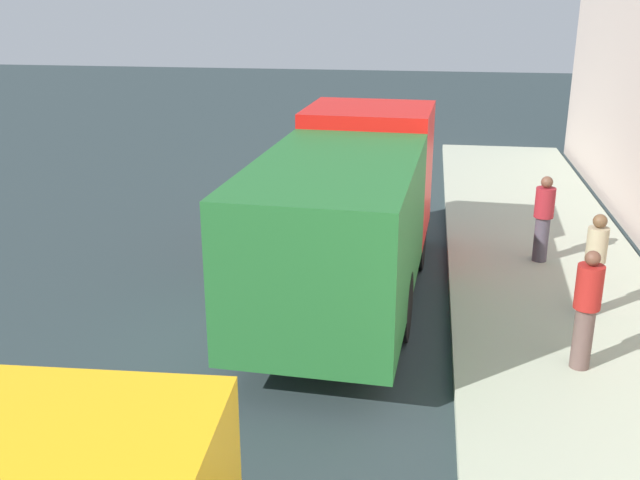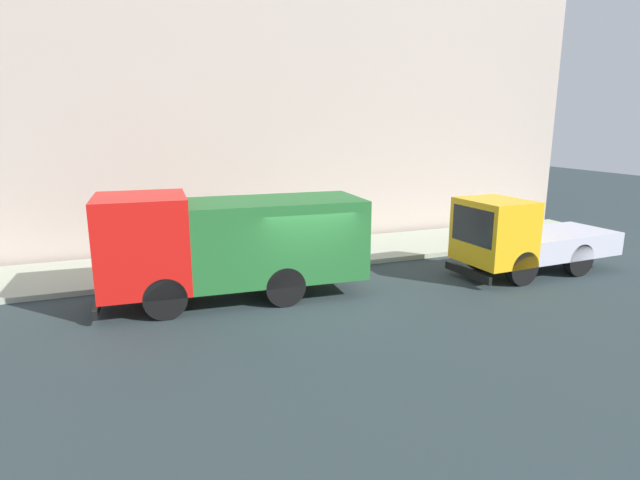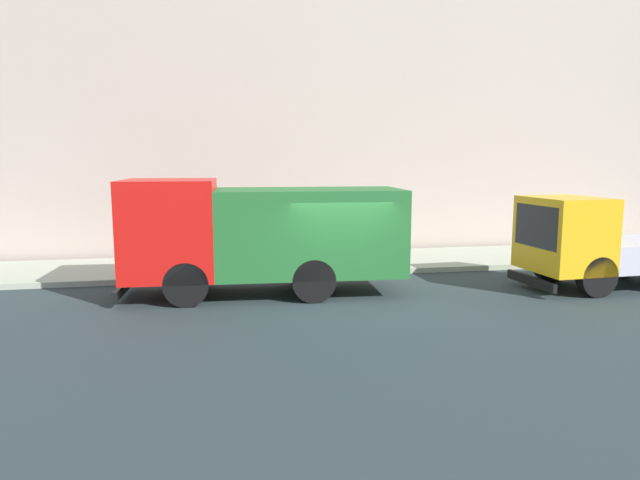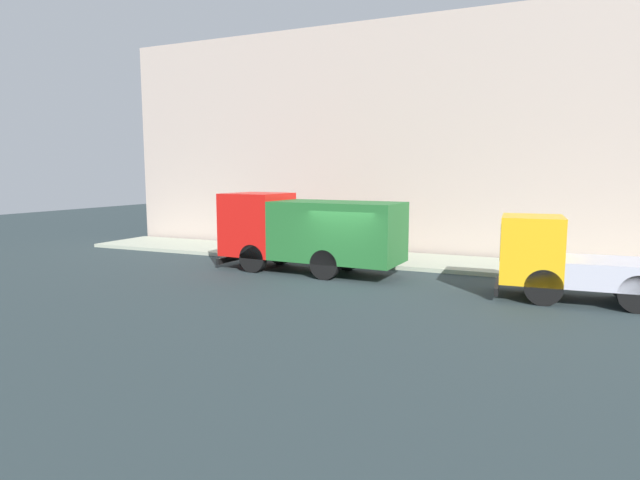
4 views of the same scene
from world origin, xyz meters
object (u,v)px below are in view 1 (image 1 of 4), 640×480
object	(u,v)px
pedestrian_walking	(543,217)
pedestrian_third	(586,307)
pedestrian_standing	(595,262)
large_utility_truck	(349,210)

from	to	relation	value
pedestrian_walking	pedestrian_third	size ratio (longest dim) A/B	0.97
pedestrian_walking	pedestrian_standing	xyz separation A→B (m)	(0.47, -2.40, 0.02)
large_utility_truck	pedestrian_third	bearing A→B (deg)	-28.37
pedestrian_walking	pedestrian_third	bearing A→B (deg)	178.03
pedestrian_standing	pedestrian_walking	bearing A→B (deg)	154.35
pedestrian_walking	pedestrian_standing	bearing A→B (deg)	-170.87
pedestrian_standing	pedestrian_third	bearing A→B (deg)	-50.97
pedestrian_standing	large_utility_truck	bearing A→B (deg)	-130.80
large_utility_truck	pedestrian_standing	world-z (taller)	large_utility_truck
large_utility_truck	pedestrian_walking	bearing A→B (deg)	34.30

